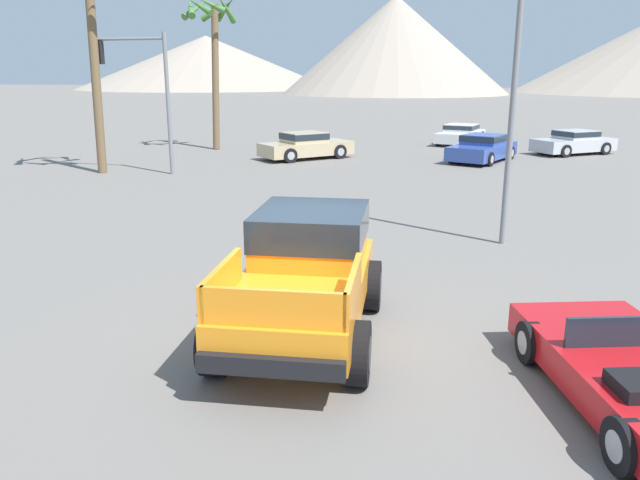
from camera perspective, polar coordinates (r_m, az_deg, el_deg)
The scene contains 12 objects.
ground_plane at distance 10.27m, azimuth -1.06°, elevation -8.05°, with size 320.00×320.00×0.00m, color slate.
orange_pickup_truck at distance 9.87m, azimuth -1.28°, elevation -2.47°, with size 2.71×4.87×1.87m.
red_convertible_car at distance 8.79m, azimuth 27.21°, elevation -11.19°, with size 3.05×4.48×1.02m.
parked_car_blue at distance 30.12m, azimuth 14.63°, elevation 8.17°, with size 3.20×4.68×1.23m.
parked_car_silver at distance 34.18m, azimuth 22.21°, elevation 8.29°, with size 4.32×3.96×1.19m.
parked_car_white at distance 36.98m, azimuth 12.74°, elevation 9.44°, with size 2.68×4.44×1.13m.
parked_car_tan at distance 29.99m, azimuth -1.33°, elevation 8.66°, with size 4.26×4.43×1.26m.
traffic_light_main at distance 26.60m, azimuth -16.39°, elevation 14.15°, with size 3.45×0.38×5.52m.
street_lamp_post at distance 15.31m, azimuth 17.78°, elevation 18.75°, with size 0.90×0.24×8.77m.
palm_tree_tall at distance 34.18m, azimuth -9.89°, elevation 18.07°, with size 2.82×2.80×7.81m.
palm_tree_short at distance 27.24m, azimuth -20.30°, elevation 18.98°, with size 3.08×3.15×8.32m.
distant_mountain_range at distance 131.21m, azimuth 20.61°, elevation 15.64°, with size 191.72×89.27×17.42m.
Camera 1 is at (2.72, -9.03, 4.05)m, focal length 35.00 mm.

